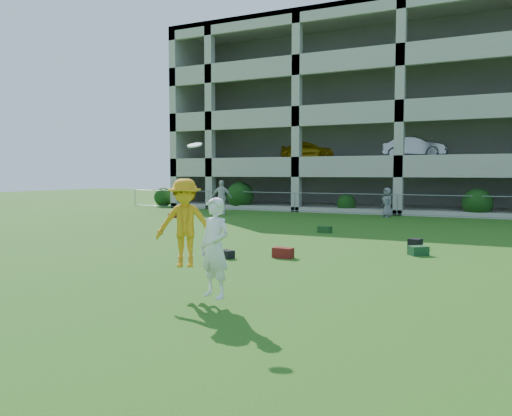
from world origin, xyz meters
The scene contains 13 objects.
ground centered at (0.00, 0.00, 0.00)m, with size 100.00×100.00×0.00m, color #235114.
bystander_b centered at (-9.02, 15.40, 0.97)m, with size 1.13×0.47×1.94m, color silver.
bystander_c centered at (-0.32, 17.77, 0.78)m, with size 0.76×0.49×1.55m, color slate.
bag_red_a centered at (-0.45, 3.65, 0.14)m, with size 0.55×0.30×0.28m, color #59110F.
bag_black_b centered at (-1.81, 2.94, 0.11)m, with size 0.40×0.25×0.22m, color black.
bag_green_c centered at (2.85, 5.71, 0.13)m, with size 0.50×0.35×0.26m, color #14391A.
crate_d centered at (2.59, 7.01, 0.15)m, with size 0.35×0.35×0.30m, color black.
bag_red_f centered at (-10.46, 12.71, 0.12)m, with size 0.45×0.28×0.24m, color #601410.
bag_green_g centered at (-1.18, 9.72, 0.12)m, with size 0.50×0.30×0.25m, color #153B19.
frisbee_contest centered at (-0.25, -1.19, 1.28)m, with size 1.86×1.20×2.74m.
parking_garage centered at (-0.01, 27.70, 6.01)m, with size 30.00×14.00×12.00m.
fence centered at (0.00, 19.00, 0.61)m, with size 36.06×0.06×1.20m.
shrub_row centered at (4.59, 19.70, 1.51)m, with size 34.38×2.52×3.50m.
Camera 1 is at (4.72, -8.93, 2.32)m, focal length 35.00 mm.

